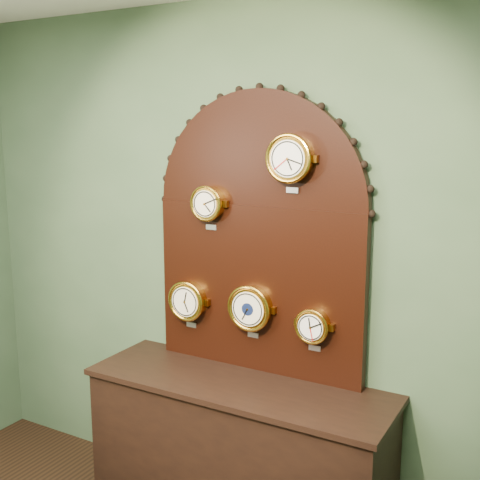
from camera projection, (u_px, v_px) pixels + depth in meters
The scene contains 8 objects.
wall_back at pixel (263, 265), 3.28m from camera, with size 4.00×4.00×0.00m, color #40593D.
shop_counter at pixel (238, 458), 3.24m from camera, with size 1.60×0.50×0.80m, color black.
display_board at pixel (259, 225), 3.20m from camera, with size 1.26×0.06×1.53m.
roman_clock at pixel (208, 203), 3.25m from camera, with size 0.19×0.08×0.25m.
arabic_clock at pixel (290, 159), 2.97m from camera, with size 0.25×0.08×0.30m.
hygrometer at pixel (188, 301), 3.42m from camera, with size 0.23×0.08×0.28m.
barometer at pixel (250, 308), 3.23m from camera, with size 0.25×0.08×0.30m.
tide_clock at pixel (313, 326), 3.06m from camera, with size 0.18×0.08×0.24m.
Camera 1 is at (1.46, -0.35, 2.15)m, focal length 45.44 mm.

